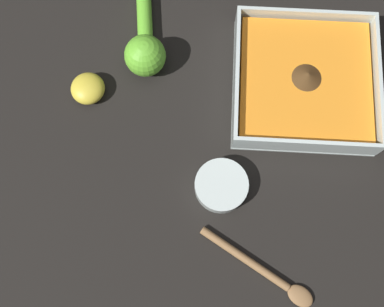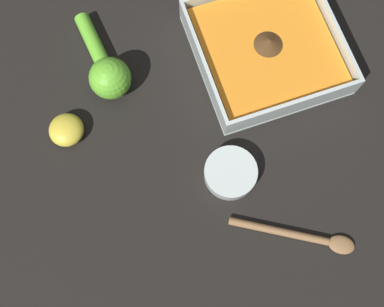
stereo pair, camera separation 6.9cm
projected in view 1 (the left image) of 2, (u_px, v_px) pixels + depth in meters
ground_plane at (280, 97)px, 0.74m from camera, size 4.00×4.00×0.00m
square_dish at (304, 82)px, 0.73m from camera, size 0.23×0.23×0.05m
spice_bowl at (221, 186)px, 0.69m from camera, size 0.08×0.08×0.03m
lemon_squeezer at (145, 48)px, 0.73m from camera, size 0.17×0.07×0.07m
lemon_half at (88, 88)px, 0.73m from camera, size 0.06×0.06×0.03m
wooden_spoon at (263, 271)px, 0.66m from camera, size 0.12×0.18×0.01m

